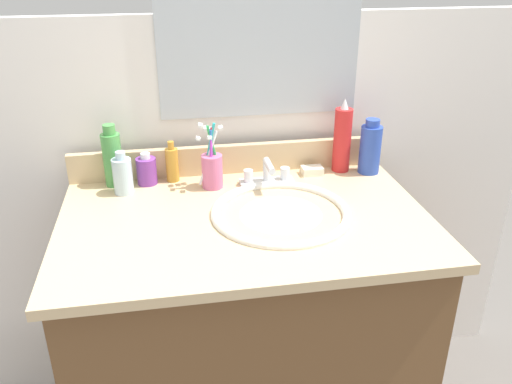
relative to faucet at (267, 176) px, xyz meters
name	(u,v)px	position (x,y,z in m)	size (l,w,h in m)	color
vanity_cabinet	(247,345)	(-0.10, -0.19, -0.46)	(0.93, 0.58, 0.80)	brown
countertop	(245,221)	(-0.10, -0.19, -0.04)	(0.97, 0.63, 0.03)	#D1B284
backsplash	(230,159)	(-0.10, 0.11, 0.02)	(0.97, 0.02, 0.09)	#D1B284
back_wall	(229,214)	(-0.10, 0.17, -0.21)	(2.07, 0.04, 1.30)	white
mirror_panel	(260,20)	(0.00, 0.15, 0.42)	(0.60, 0.01, 0.56)	#B2BCC6
sink_basin	(281,224)	(0.00, -0.19, -0.06)	(0.37, 0.37, 0.11)	white
faucet	(267,176)	(0.00, 0.00, 0.00)	(0.16, 0.10, 0.08)	silver
bottle_oil_amber	(172,164)	(-0.27, 0.08, 0.03)	(0.04, 0.04, 0.12)	gold
bottle_toner_green	(112,158)	(-0.44, 0.08, 0.06)	(0.06, 0.06, 0.19)	#4C9E4C
bottle_cream_purple	(147,170)	(-0.35, 0.07, 0.01)	(0.06, 0.06, 0.10)	#7A3899
bottle_spray_red	(342,139)	(0.25, 0.07, 0.07)	(0.05, 0.05, 0.23)	red
bottle_shampoo_blue	(370,148)	(0.33, 0.04, 0.05)	(0.06, 0.06, 0.17)	#2D4CB2
bottle_gel_clear	(123,175)	(-0.41, 0.02, 0.03)	(0.06, 0.06, 0.13)	silver
cup_pink	(212,168)	(-0.16, 0.01, 0.03)	(0.08, 0.07, 0.20)	#D16693
soap_bar	(312,171)	(0.15, 0.05, -0.02)	(0.06, 0.04, 0.02)	white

